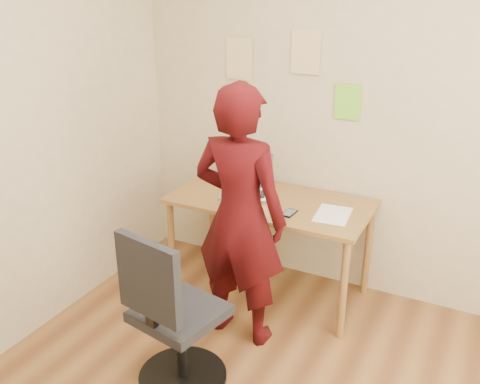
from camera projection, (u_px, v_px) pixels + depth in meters
The scene contains 10 objects.
room at pixel (262, 204), 2.15m from camera, with size 3.58×3.58×2.78m.
desk at pixel (270, 211), 3.79m from camera, with size 1.40×0.70×0.74m.
laptop at pixel (246, 185), 3.86m from camera, with size 0.45×0.42×0.26m.
paper_sheet at pixel (333, 214), 3.52m from camera, with size 0.22×0.31×0.00m, color white.
phone at pixel (289, 213), 3.53m from camera, with size 0.08×0.13×0.01m.
wall_note_left at pixel (239, 59), 3.89m from camera, with size 0.21×0.00×0.30m, color #DDBE84.
wall_note_mid at pixel (306, 52), 3.65m from camera, with size 0.21×0.00×0.30m, color #DDBE84.
wall_note_right at pixel (348, 102), 3.63m from camera, with size 0.18×0.00×0.24m, color #7BDC31.
office_chair at pixel (172, 323), 2.94m from camera, with size 0.52×0.53×0.99m.
person at pixel (240, 217), 3.26m from camera, with size 0.61×0.40×1.67m, color #39070A.
Camera 1 is at (0.82, -1.80, 2.20)m, focal length 40.00 mm.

